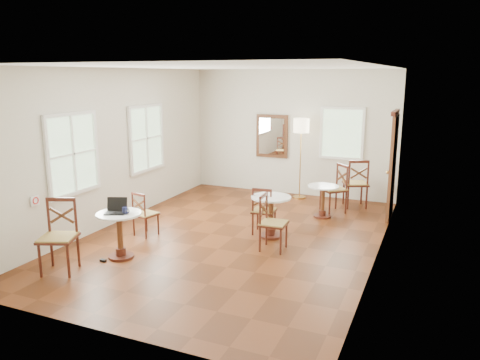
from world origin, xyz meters
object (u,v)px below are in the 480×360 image
(cafe_table_near, at_px, (120,230))
(chair_mid_a, at_px, (264,211))
(laptop, at_px, (116,209))
(chair_near_a, at_px, (145,214))
(navy_mug, at_px, (125,210))
(mouse, at_px, (115,213))
(water_glass, at_px, (127,211))
(chair_back_b, at_px, (335,189))
(cafe_table_mid, at_px, (271,212))
(chair_near_b, at_px, (59,236))
(floor_lamp, at_px, (301,131))
(power_adapter, at_px, (103,260))
(chair_mid_b, at_px, (272,223))
(chair_back_a, at_px, (356,183))
(cafe_table_back, at_px, (323,198))

(cafe_table_near, relative_size, chair_mid_a, 0.84)
(laptop, bearing_deg, cafe_table_near, -33.26)
(chair_near_a, bearing_deg, navy_mug, 121.89)
(mouse, distance_m, water_glass, 0.20)
(cafe_table_near, bearing_deg, chair_back_b, 56.33)
(cafe_table_mid, xyz_separation_m, chair_near_b, (-2.38, -2.66, 0.08))
(cafe_table_mid, height_order, floor_lamp, floor_lamp)
(water_glass, bearing_deg, chair_back_b, 58.05)
(navy_mug, bearing_deg, laptop, -179.01)
(floor_lamp, bearing_deg, power_adapter, -109.33)
(chair_mid_b, relative_size, floor_lamp, 0.50)
(chair_mid_a, bearing_deg, mouse, 44.61)
(chair_back_b, relative_size, power_adapter, 10.90)
(water_glass, bearing_deg, chair_near_a, 111.22)
(chair_mid_a, bearing_deg, chair_back_a, -121.88)
(chair_near_b, relative_size, power_adapter, 11.59)
(chair_near_b, bearing_deg, chair_back_b, 34.45)
(chair_back_b, relative_size, floor_lamp, 0.54)
(chair_mid_b, xyz_separation_m, water_glass, (-1.95, -1.30, 0.34))
(cafe_table_back, xyz_separation_m, power_adapter, (-2.62, -3.69, -0.39))
(navy_mug, xyz_separation_m, power_adapter, (-0.27, -0.27, -0.78))
(cafe_table_near, height_order, navy_mug, navy_mug)
(chair_mid_a, height_order, chair_mid_b, chair_mid_b)
(floor_lamp, bearing_deg, chair_near_b, -110.80)
(chair_near_b, xyz_separation_m, floor_lamp, (2.10, 5.52, 1.06))
(cafe_table_back, distance_m, chair_near_a, 3.61)
(mouse, xyz_separation_m, power_adapter, (-0.13, -0.19, -0.74))
(chair_near_a, xyz_separation_m, chair_mid_b, (2.36, 0.25, 0.06))
(water_glass, distance_m, power_adapter, 0.88)
(cafe_table_mid, distance_m, cafe_table_back, 1.66)
(chair_near_a, bearing_deg, mouse, 113.47)
(laptop, distance_m, water_glass, 0.21)
(cafe_table_back, bearing_deg, chair_back_b, 73.39)
(chair_mid_b, xyz_separation_m, navy_mug, (-1.99, -1.28, 0.33))
(cafe_table_near, height_order, chair_near_a, chair_near_a)
(chair_near_a, height_order, navy_mug, navy_mug)
(chair_back_a, bearing_deg, chair_back_b, 34.19)
(chair_mid_b, xyz_separation_m, floor_lamp, (-0.51, 3.44, 1.13))
(cafe_table_near, relative_size, chair_back_b, 0.73)
(chair_mid_b, relative_size, chair_back_b, 0.92)
(chair_near_a, height_order, chair_back_b, chair_back_b)
(chair_back_b, bearing_deg, chair_near_b, -76.61)
(chair_back_b, distance_m, water_glass, 4.62)
(navy_mug, distance_m, power_adapter, 0.87)
(power_adapter, bearing_deg, cafe_table_near, 58.54)
(cafe_table_near, distance_m, floor_lamp, 5.13)
(cafe_table_mid, distance_m, power_adapter, 2.98)
(chair_near_a, height_order, water_glass, water_glass)
(cafe_table_mid, relative_size, chair_mid_b, 0.80)
(chair_near_b, distance_m, mouse, 0.88)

